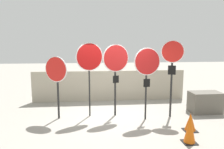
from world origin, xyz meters
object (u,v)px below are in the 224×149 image
stop_sign_1 (90,60)px  traffic_cone_1 (190,130)px  stop_sign_4 (172,61)px  stop_sign_2 (116,64)px  traffic_cone_0 (190,122)px  storage_crate (205,102)px  stop_sign_0 (56,74)px  stop_sign_3 (147,67)px

stop_sign_1 → traffic_cone_1: (2.56, -2.30, -1.62)m
stop_sign_4 → traffic_cone_1: size_ratio=3.67×
stop_sign_4 → traffic_cone_1: 2.53m
stop_sign_2 → traffic_cone_1: 3.19m
traffic_cone_0 → storage_crate: (1.31, 1.60, 0.12)m
stop_sign_0 → traffic_cone_0: 4.45m
stop_sign_1 → stop_sign_3: size_ratio=1.07×
stop_sign_2 → stop_sign_3: (0.97, -0.50, -0.06)m
stop_sign_1 → stop_sign_3: 1.94m
stop_sign_4 → storage_crate: (1.47, 0.38, -1.57)m
stop_sign_3 → traffic_cone_1: stop_sign_3 is taller
stop_sign_1 → stop_sign_2: size_ratio=1.02×
stop_sign_0 → traffic_cone_0: stop_sign_0 is taller
stop_sign_1 → stop_sign_3: bearing=-35.4°
storage_crate → traffic_cone_1: bearing=-125.5°
stop_sign_3 → traffic_cone_1: 2.39m
stop_sign_0 → stop_sign_2: size_ratio=0.85×
stop_sign_3 → traffic_cone_0: stop_sign_3 is taller
stop_sign_1 → stop_sign_4: bearing=-26.5°
stop_sign_0 → storage_crate: stop_sign_0 is taller
stop_sign_2 → stop_sign_3: stop_sign_2 is taller
stop_sign_2 → traffic_cone_1: (1.67, -2.27, -1.50)m
traffic_cone_0 → stop_sign_1: bearing=152.1°
stop_sign_1 → traffic_cone_1: size_ratio=3.56×
stop_sign_0 → stop_sign_1: size_ratio=0.83×
stop_sign_4 → traffic_cone_1: stop_sign_4 is taller
traffic_cone_1 → storage_crate: (1.67, 2.34, 0.03)m
stop_sign_3 → stop_sign_4: stop_sign_4 is taller
traffic_cone_0 → storage_crate: bearing=50.7°
stop_sign_2 → stop_sign_4: bearing=-26.3°
traffic_cone_1 → stop_sign_0: bearing=149.5°
stop_sign_2 → traffic_cone_0: size_ratio=4.71×
stop_sign_2 → stop_sign_3: bearing=-44.3°
stop_sign_0 → stop_sign_4: (3.87, -0.19, 0.41)m
stop_sign_0 → stop_sign_2: bearing=32.6°
stop_sign_4 → traffic_cone_1: bearing=-75.5°
stop_sign_1 → storage_crate: bearing=-19.0°
stop_sign_4 → storage_crate: size_ratio=2.39×
storage_crate → stop_sign_2: bearing=-178.8°
stop_sign_0 → traffic_cone_1: stop_sign_0 is taller
stop_sign_0 → stop_sign_2: 2.02m
stop_sign_1 → stop_sign_4: 2.79m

